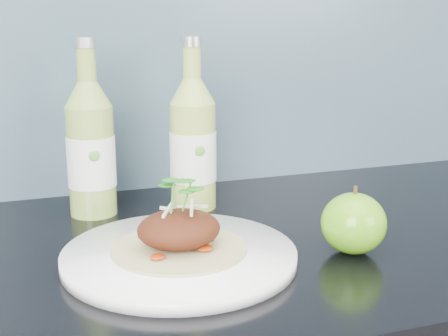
% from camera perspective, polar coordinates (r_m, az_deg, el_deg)
% --- Properties ---
extents(dinner_plate, '(0.37, 0.37, 0.02)m').
position_cam_1_polar(dinner_plate, '(0.78, -4.10, -8.03)').
color(dinner_plate, white).
rests_on(dinner_plate, kitchen_counter).
extents(pork_taco, '(0.17, 0.17, 0.10)m').
position_cam_1_polar(pork_taco, '(0.77, -4.15, -5.46)').
color(pork_taco, tan).
rests_on(pork_taco, dinner_plate).
extents(green_apple, '(0.09, 0.09, 0.09)m').
position_cam_1_polar(green_apple, '(0.82, 11.77, -4.97)').
color(green_apple, '#369310').
rests_on(green_apple, kitchen_counter).
extents(cider_bottle_left, '(0.08, 0.08, 0.27)m').
position_cam_1_polar(cider_bottle_left, '(0.96, -12.08, 1.69)').
color(cider_bottle_left, '#86A745').
rests_on(cider_bottle_left, kitchen_counter).
extents(cider_bottle_right, '(0.07, 0.08, 0.27)m').
position_cam_1_polar(cider_bottle_right, '(0.97, -2.85, 2.14)').
color(cider_bottle_right, '#A0BA4D').
rests_on(cider_bottle_right, kitchen_counter).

